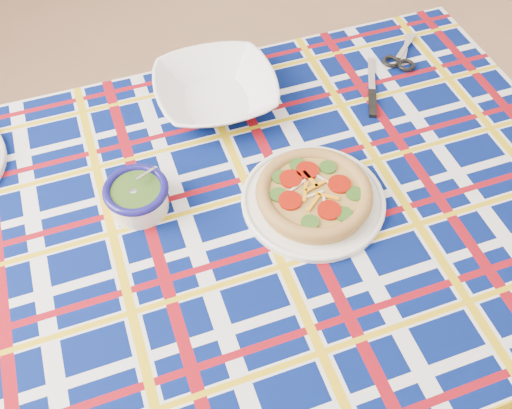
# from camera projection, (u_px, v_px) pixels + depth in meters

# --- Properties ---
(floor) EXTENTS (4.00, 4.00, 0.00)m
(floor) POSITION_uv_depth(u_px,v_px,m) (417.00, 327.00, 1.68)
(floor) COLOR #9C6F50
(floor) RESTS_ON ground
(dining_table) EXTENTS (1.70, 1.41, 0.69)m
(dining_table) POSITION_uv_depth(u_px,v_px,m) (226.00, 242.00, 1.12)
(dining_table) COLOR brown
(dining_table) RESTS_ON floor
(tablecloth) EXTENTS (1.74, 1.44, 0.10)m
(tablecloth) POSITION_uv_depth(u_px,v_px,m) (226.00, 236.00, 1.10)
(tablecloth) COLOR #041251
(tablecloth) RESTS_ON dining_table
(main_focaccia_plate) EXTENTS (0.35, 0.35, 0.05)m
(main_focaccia_plate) POSITION_uv_depth(u_px,v_px,m) (314.00, 194.00, 1.07)
(main_focaccia_plate) COLOR #B0883E
(main_focaccia_plate) RESTS_ON tablecloth
(pesto_bowl) EXTENTS (0.16, 0.16, 0.07)m
(pesto_bowl) POSITION_uv_depth(u_px,v_px,m) (137.00, 195.00, 1.06)
(pesto_bowl) COLOR #203D10
(pesto_bowl) RESTS_ON tablecloth
(serving_bowl) EXTENTS (0.33, 0.33, 0.06)m
(serving_bowl) POSITION_uv_depth(u_px,v_px,m) (216.00, 92.00, 1.24)
(serving_bowl) COLOR white
(serving_bowl) RESTS_ON tablecloth
(table_knife) EXTENTS (0.03, 0.21, 0.01)m
(table_knife) POSITION_uv_depth(u_px,v_px,m) (372.00, 76.00, 1.31)
(table_knife) COLOR silver
(table_knife) RESTS_ON tablecloth
(kitchen_scissors) EXTENTS (0.14, 0.19, 0.01)m
(kitchen_scissors) POSITION_uv_depth(u_px,v_px,m) (406.00, 47.00, 1.37)
(kitchen_scissors) COLOR silver
(kitchen_scissors) RESTS_ON tablecloth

